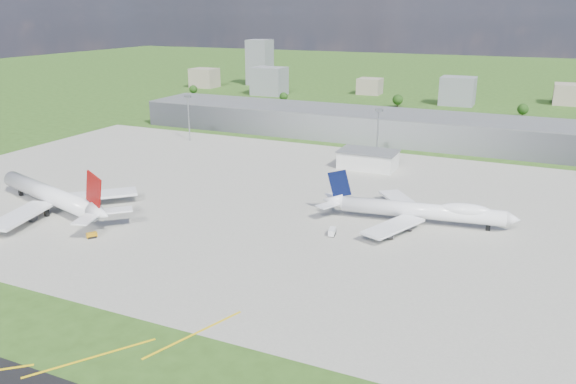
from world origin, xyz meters
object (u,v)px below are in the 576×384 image
at_px(van_white_near, 332,232).
at_px(airliner_blue_quad, 421,211).
at_px(airliner_red_twin, 53,197).
at_px(tug_yellow, 92,235).

bearing_deg(van_white_near, airliner_blue_quad, -57.73).
xyz_separation_m(airliner_red_twin, van_white_near, (102.46, 19.88, -4.37)).
xyz_separation_m(tug_yellow, van_white_near, (71.09, 34.48, 0.28)).
height_order(airliner_blue_quad, van_white_near, airliner_blue_quad).
xyz_separation_m(airliner_red_twin, airliner_blue_quad, (127.00, 42.54, -0.66)).
distance_m(airliner_red_twin, tug_yellow, 34.91).
bearing_deg(airliner_red_twin, van_white_near, -152.41).
distance_m(airliner_blue_quad, van_white_near, 33.61).
xyz_separation_m(airliner_blue_quad, van_white_near, (-24.54, -22.67, -3.71)).
bearing_deg(van_white_near, airliner_red_twin, 90.52).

